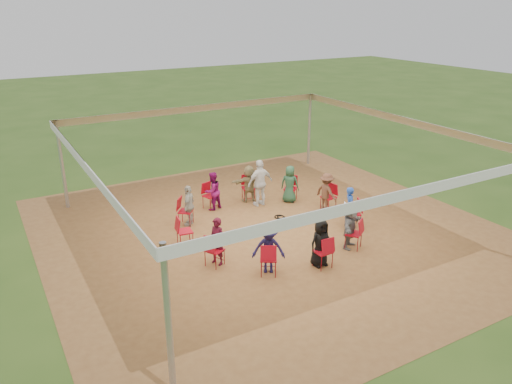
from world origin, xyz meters
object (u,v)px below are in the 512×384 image
standing_person (260,183)px  chair_3 (248,188)px  chair_4 (210,196)px  chair_10 (354,234)px  person_seated_8 (320,243)px  chair_5 (186,211)px  chair_7 (214,250)px  person_seated_3 (249,184)px  person_seated_1 (326,192)px  laptop (345,208)px  chair_2 (290,189)px  chair_6 (185,232)px  chair_9 (323,252)px  chair_0 (353,213)px  person_seated_0 (350,207)px  person_seated_4 (213,191)px  person_seated_7 (269,249)px  person_seated_2 (290,184)px  person_seated_9 (350,226)px  chair_1 (329,197)px  cable_coil (280,217)px  person_seated_5 (189,205)px  chair_8 (268,259)px  person_seated_6 (217,241)px

standing_person → chair_3: bearing=-81.8°
chair_4 → chair_10: 5.20m
person_seated_8 → chair_5: bearing=115.2°
chair_7 → chair_10: size_ratio=1.00×
chair_4 → person_seated_3: 1.47m
chair_3 → person_seated_1: bearing=145.2°
person_seated_8 → laptop: bearing=35.6°
chair_2 → standing_person: 1.21m
chair_6 → chair_9: size_ratio=1.00×
chair_10 → person_seated_3: (-0.82, 4.60, 0.21)m
person_seated_3 → person_seated_8: (-0.59, -4.93, 0.00)m
chair_0 → chair_7: (-4.78, -0.11, 0.00)m
person_seated_0 → person_seated_4: 4.56m
chair_5 → person_seated_7: (0.72, -3.82, 0.21)m
chair_10 → person_seated_1: (1.00, 2.59, 0.21)m
person_seated_3 → chair_3: bearing=-90.0°
person_seated_2 → chair_4: bearing=30.6°
chair_0 → person_seated_3: size_ratio=0.69×
chair_7 → person_seated_3: person_seated_3 is taller
chair_3 → person_seated_3: 0.24m
person_seated_2 → person_seated_3: 1.41m
chair_4 → chair_0: bearing=114.5°
chair_5 → chair_7: 2.84m
chair_6 → person_seated_7: bearing=34.8°
chair_4 → chair_10: same height
person_seated_9 → chair_1: bearing=30.6°
person_seated_9 → standing_person: size_ratio=0.80×
chair_10 → laptop: bearing=27.1°
chair_5 → cable_coil: (2.86, -1.00, -0.43)m
person_seated_9 → person_seated_5: bearing=98.2°
chair_9 → chair_2: bearing=65.5°
chair_2 → chair_1: bearing=163.6°
chair_8 → person_seated_3: 5.09m
cable_coil → person_seated_2: bearing=44.6°
chair_6 → chair_3: bearing=130.9°
person_seated_4 → person_seated_5: (-1.17, -0.79, 0.00)m
chair_7 → person_seated_2: bearing=98.0°
person_seated_5 → chair_0: bearing=98.4°
chair_0 → person_seated_6: (-4.67, -0.06, 0.21)m
chair_2 → person_seated_1: (0.53, -1.35, 0.21)m
chair_7 → person_seated_0: bearing=66.1°
chair_5 → standing_person: bearing=134.5°
person_seated_4 → person_seated_6: size_ratio=1.00×
chair_8 → person_seated_8: person_seated_8 is taller
chair_0 → person_seated_7: bearing=129.7°
person_seated_3 → person_seated_7: same height
person_seated_2 → person_seated_4: bearing=32.7°
chair_2 → person_seated_7: bearing=98.0°
person_seated_1 → person_seated_3: size_ratio=1.00×
chair_3 → person_seated_5: 2.79m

